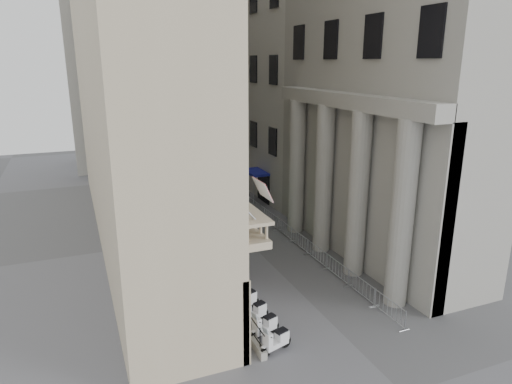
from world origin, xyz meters
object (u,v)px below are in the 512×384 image
at_px(security_tent, 196,192).
at_px(info_kiosk, 205,233).
at_px(scooter_0, 276,352).
at_px(street_lamp, 197,159).
at_px(pedestrian_a, 234,198).
at_px(pedestrian_b, 200,180).

bearing_deg(security_tent, info_kiosk, -99.00).
distance_m(scooter_0, info_kiosk, 13.06).
bearing_deg(street_lamp, pedestrian_a, 20.80).
xyz_separation_m(scooter_0, pedestrian_b, (4.30, 28.70, 0.77)).
bearing_deg(pedestrian_a, pedestrian_b, -80.91).
distance_m(scooter_0, pedestrian_a, 21.44).
distance_m(security_tent, info_kiosk, 5.99).
relative_size(security_tent, pedestrian_b, 2.32).
relative_size(scooter_0, street_lamp, 0.17).
relative_size(scooter_0, pedestrian_a, 0.86).
relative_size(info_kiosk, pedestrian_b, 1.31).
distance_m(street_lamp, pedestrian_a, 6.28).
xyz_separation_m(street_lamp, pedestrian_a, (3.87, 2.38, -4.34)).
distance_m(security_tent, pedestrian_b, 10.49).
distance_m(pedestrian_a, pedestrian_b, 7.99).
xyz_separation_m(info_kiosk, pedestrian_a, (4.83, 7.75, -0.14)).
bearing_deg(info_kiosk, scooter_0, -107.81).
bearing_deg(scooter_0, info_kiosk, -18.96).
height_order(street_lamp, pedestrian_b, street_lamp).
distance_m(info_kiosk, pedestrian_a, 9.14).
xyz_separation_m(security_tent, pedestrian_b, (2.96, 9.93, -1.64)).
height_order(scooter_0, security_tent, security_tent).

